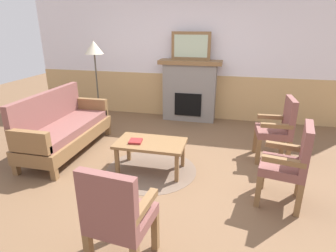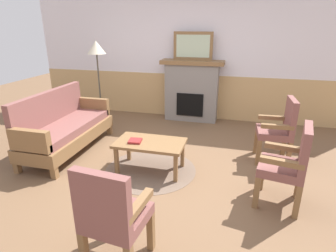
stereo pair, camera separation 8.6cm
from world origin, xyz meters
name	(u,v)px [view 1 (the left image)]	position (x,y,z in m)	size (l,w,h in m)	color
ground_plane	(162,170)	(0.00, 0.00, 0.00)	(14.00, 14.00, 0.00)	brown
wall_back	(192,57)	(0.00, 2.60, 1.31)	(7.20, 0.14, 2.70)	white
fireplace	(190,90)	(0.00, 2.35, 0.65)	(1.30, 0.44, 1.28)	gray
framed_picture	(191,46)	(0.00, 2.35, 1.56)	(0.80, 0.04, 0.56)	brown
couch	(64,129)	(-1.70, 0.25, 0.40)	(0.70, 1.80, 0.98)	brown
coffee_table	(151,145)	(-0.16, -0.04, 0.39)	(0.96, 0.56, 0.44)	brown
round_rug	(151,170)	(-0.16, -0.04, 0.00)	(1.30, 1.30, 0.01)	brown
book_on_table	(136,141)	(-0.36, -0.09, 0.46)	(0.17, 0.18, 0.03)	maroon
armchair_near_fireplace	(279,127)	(1.61, 0.73, 0.54)	(0.50, 0.50, 0.98)	brown
armchair_by_window_left	(290,161)	(1.59, -0.41, 0.54)	(0.56, 0.56, 0.98)	brown
armchair_front_left	(117,214)	(0.07, -1.72, 0.54)	(0.53, 0.53, 0.98)	brown
floor_lamp_by_couch	(94,53)	(-1.79, 1.65, 1.45)	(0.36, 0.36, 1.68)	#332D28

